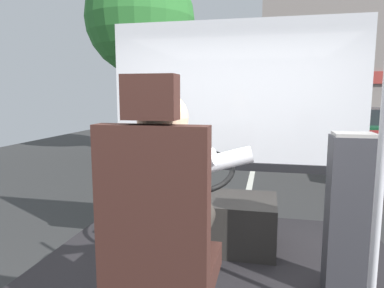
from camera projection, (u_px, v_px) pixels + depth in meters
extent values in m
cube|color=#2F2F2F|center=(256.00, 157.00, 10.65)|extent=(18.00, 44.00, 0.05)
cube|color=silver|center=(256.00, 156.00, 10.64)|extent=(0.12, 39.60, 0.00)
cube|color=#381E19|center=(166.00, 270.00, 1.68)|extent=(0.48, 0.48, 0.12)
cube|color=#381E19|center=(152.00, 204.00, 1.44)|extent=(0.48, 0.10, 0.66)
cube|color=#381E19|center=(150.00, 97.00, 1.38)|extent=(0.22, 0.10, 0.18)
cylinder|color=#332D28|center=(192.00, 230.00, 1.80)|extent=(0.17, 0.51, 0.17)
cylinder|color=#332D28|center=(157.00, 227.00, 1.83)|extent=(0.17, 0.51, 0.17)
cylinder|color=silver|center=(164.00, 203.00, 1.60)|extent=(0.30, 0.30, 0.57)
cube|color=maroon|center=(173.00, 180.00, 1.75)|extent=(0.06, 0.01, 0.35)
sphere|color=beige|center=(162.00, 118.00, 1.55)|extent=(0.23, 0.23, 0.23)
cylinder|color=silver|center=(196.00, 167.00, 1.85)|extent=(0.62, 0.20, 0.23)
cylinder|color=silver|center=(163.00, 166.00, 1.89)|extent=(0.62, 0.20, 0.23)
cube|color=#282623|center=(208.00, 220.00, 2.87)|extent=(1.10, 0.56, 0.40)
cylinder|color=black|center=(200.00, 195.00, 2.47)|extent=(0.07, 0.23, 0.43)
torus|color=black|center=(197.00, 170.00, 2.36)|extent=(0.51, 0.49, 0.23)
cylinder|color=black|center=(197.00, 170.00, 2.36)|extent=(0.14, 0.14, 0.08)
cylinder|color=#B7B7BC|center=(383.00, 147.00, 1.69)|extent=(0.04, 0.04, 1.96)
cube|color=#333338|center=(349.00, 217.00, 2.11)|extent=(0.26, 0.20, 0.99)
cube|color=#9E9993|center=(354.00, 134.00, 2.03)|extent=(0.23, 0.18, 0.02)
cube|color=silver|center=(235.00, 92.00, 3.43)|extent=(2.50, 0.01, 1.40)
cube|color=black|center=(233.00, 166.00, 3.54)|extent=(2.50, 0.08, 0.08)
cylinder|color=#4C3828|center=(142.00, 106.00, 10.64)|extent=(0.32, 0.32, 3.03)
sphere|color=#2C6F2D|center=(140.00, 20.00, 10.28)|extent=(3.21, 3.21, 3.21)
cube|color=gray|center=(383.00, 66.00, 18.94)|extent=(13.00, 4.31, 6.77)
cylinder|color=black|center=(373.00, 159.00, 8.75)|extent=(0.14, 0.53, 0.53)
cube|color=#195633|center=(362.00, 131.00, 12.23)|extent=(1.92, 4.36, 0.65)
cube|color=#282D33|center=(365.00, 115.00, 11.90)|extent=(1.57, 2.40, 0.49)
cylinder|color=black|center=(378.00, 136.00, 13.39)|extent=(0.14, 0.53, 0.53)
cylinder|color=black|center=(328.00, 135.00, 13.78)|extent=(0.14, 0.53, 0.53)
cylinder|color=black|center=(342.00, 145.00, 11.16)|extent=(0.14, 0.53, 0.53)
cube|color=silver|center=(340.00, 121.00, 17.23)|extent=(1.83, 4.28, 0.64)
cube|color=#282D33|center=(342.00, 109.00, 16.90)|extent=(1.50, 2.35, 0.49)
cylinder|color=black|center=(352.00, 125.00, 18.38)|extent=(0.14, 0.52, 0.52)
cylinder|color=black|center=(318.00, 124.00, 18.74)|extent=(0.14, 0.52, 0.52)
cylinder|color=black|center=(366.00, 130.00, 15.81)|extent=(0.14, 0.52, 0.52)
cylinder|color=black|center=(325.00, 129.00, 16.18)|extent=(0.14, 0.52, 0.52)
cube|color=silver|center=(328.00, 114.00, 21.94)|extent=(1.87, 3.87, 0.66)
cube|color=#282D33|center=(329.00, 105.00, 21.63)|extent=(1.53, 2.13, 0.51)
cylinder|color=black|center=(339.00, 119.00, 22.96)|extent=(0.14, 0.54, 0.54)
cylinder|color=black|center=(311.00, 118.00, 23.34)|extent=(0.14, 0.54, 0.54)
cylinder|color=black|center=(347.00, 121.00, 20.64)|extent=(0.14, 0.54, 0.54)
cylinder|color=black|center=(315.00, 121.00, 21.01)|extent=(0.14, 0.54, 0.54)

